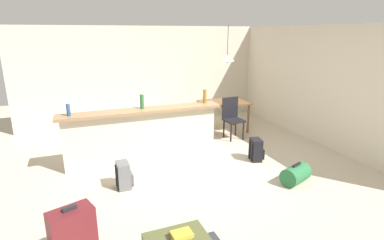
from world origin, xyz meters
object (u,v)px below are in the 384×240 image
bottle_blue (68,110)px  bottle_amber (205,96)px  backpack_grey (124,176)px  suitcase_upright_maroon (73,236)px  book_stack (181,235)px  duffel_bag_green (296,174)px  pendant_lamp (227,58)px  bottle_green (142,102)px  backpack_black (256,150)px  dining_table (224,105)px  dining_chair_near_partition (232,116)px

bottle_blue → bottle_amber: bottle_amber is taller
bottle_amber → backpack_grey: 2.24m
suitcase_upright_maroon → book_stack: suitcase_upright_maroon is taller
duffel_bag_green → suitcase_upright_maroon: (-3.34, -0.59, 0.18)m
bottle_blue → pendant_lamp: (3.52, 1.09, 0.66)m
bottle_green → pendant_lamp: pendant_lamp is taller
backpack_black → duffel_bag_green: bearing=-85.0°
bottle_green → book_stack: bottle_green is taller
bottle_blue → dining_table: bearing=17.1°
bottle_blue → dining_chair_near_partition: 3.50m
pendant_lamp → bottle_blue: bearing=-162.8°
suitcase_upright_maroon → bottle_amber: bearing=43.8°
backpack_grey → backpack_black: bearing=3.7°
backpack_black → book_stack: (-2.17, -1.92, 0.06)m
dining_table → pendant_lamp: (0.07, 0.03, 1.12)m
suitcase_upright_maroon → dining_table: bearing=44.6°
bottle_green → backpack_black: bottle_green is taller
bottle_blue → book_stack: bearing=-68.8°
backpack_grey → pendant_lamp: bearing=35.7°
dining_table → pendant_lamp: pendant_lamp is taller
bottle_amber → pendant_lamp: size_ratio=0.32×
bottle_amber → book_stack: bottle_amber is taller
pendant_lamp → backpack_grey: size_ratio=2.02×
duffel_bag_green → book_stack: size_ratio=2.22×
duffel_bag_green → bottle_green: bearing=138.5°
bottle_green → backpack_grey: bearing=-119.2°
backpack_black → book_stack: size_ratio=1.68×
dining_table → book_stack: size_ratio=4.40×
suitcase_upright_maroon → bottle_blue: bearing=89.2°
pendant_lamp → suitcase_upright_maroon: bearing=-135.7°
dining_chair_near_partition → duffel_bag_green: (-0.10, -2.34, -0.36)m
dining_table → pendant_lamp: bearing=22.7°
backpack_grey → book_stack: size_ratio=1.68×
pendant_lamp → duffel_bag_green: (-0.21, -2.87, -1.62)m
backpack_grey → book_stack: bearing=-79.3°
bottle_blue → duffel_bag_green: (3.31, -1.78, -0.95)m
dining_chair_near_partition → suitcase_upright_maroon: (-3.44, -2.93, -0.19)m
backpack_grey → book_stack: 1.79m
bottle_amber → backpack_black: 1.43m
suitcase_upright_maroon → backpack_black: bearing=26.4°
duffel_bag_green → backpack_black: 1.02m
bottle_blue → backpack_black: 3.43m
bottle_amber → duffel_bag_green: 2.23m
dining_table → book_stack: dining_table is taller
bottle_blue → dining_table: bottle_blue is taller
bottle_blue → book_stack: (1.04, -2.69, -0.84)m
bottle_blue → book_stack: size_ratio=0.81×
backpack_grey → suitcase_upright_maroon: 1.64m
bottle_amber → suitcase_upright_maroon: (-2.53, -2.43, -0.81)m
backpack_black → pendant_lamp: bearing=80.8°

